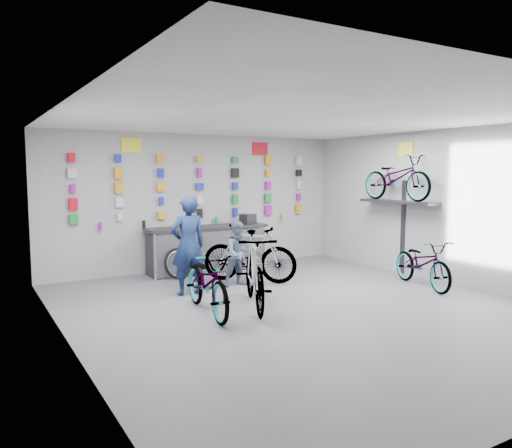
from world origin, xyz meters
TOP-DOWN VIEW (x-y plane):
  - floor at (0.00, 0.00)m, footprint 8.00×8.00m
  - ceiling at (0.00, 0.00)m, footprint 8.00×8.00m
  - wall_back at (0.00, 4.00)m, footprint 7.00×0.00m
  - wall_left at (-3.50, 0.00)m, footprint 0.00×8.00m
  - wall_right at (3.50, 0.00)m, footprint 0.00×8.00m
  - counter at (0.00, 3.54)m, footprint 2.70×0.66m
  - merch_wall at (0.02, 3.93)m, footprint 5.56×0.08m
  - wall_bracket at (3.33, 1.20)m, footprint 0.39×1.90m
  - sign_left at (-1.50, 3.98)m, footprint 0.42×0.02m
  - sign_right at (1.60, 3.98)m, footprint 0.42×0.02m
  - sign_side at (3.48, 1.20)m, footprint 0.02×0.40m
  - bike_left at (-1.40, 0.56)m, footprint 0.89×1.95m
  - bike_center at (-0.62, 0.47)m, footprint 1.34×2.10m
  - bike_right at (2.86, 0.11)m, footprint 1.06×1.85m
  - bike_service at (0.25, 2.15)m, footprint 1.71×1.75m
  - bike_wall at (3.25, 1.20)m, footprint 0.63×1.80m
  - clerk at (-1.18, 1.83)m, footprint 0.66×0.45m
  - customer at (-0.08, 1.98)m, footprint 0.62×0.49m
  - spare_wheel at (-0.85, 3.17)m, footprint 0.67×0.35m
  - register at (1.02, 3.55)m, footprint 0.32×0.34m

SIDE VIEW (x-z plane):
  - floor at x=0.00m, z-range 0.00..0.00m
  - spare_wheel at x=-0.85m, z-range -0.01..0.63m
  - bike_right at x=2.86m, z-range 0.00..0.92m
  - counter at x=0.00m, z-range -0.01..0.99m
  - bike_left at x=-1.40m, z-range 0.00..0.99m
  - bike_service at x=0.25m, z-range 0.00..1.15m
  - bike_center at x=-0.62m, z-range 0.00..1.22m
  - customer at x=-0.08m, z-range 0.00..1.24m
  - clerk at x=-1.18m, z-range 0.00..1.77m
  - register at x=1.02m, z-range 1.00..1.22m
  - wall_bracket at x=3.33m, z-range 0.46..2.46m
  - wall_back at x=0.00m, z-range -2.00..5.00m
  - wall_left at x=-3.50m, z-range -2.50..5.50m
  - wall_right at x=3.50m, z-range -2.50..5.50m
  - merch_wall at x=0.02m, z-range 1.02..2.58m
  - bike_wall at x=3.25m, z-range 1.58..2.53m
  - sign_side at x=3.48m, z-range 2.50..2.80m
  - sign_left at x=-1.50m, z-range 2.57..2.87m
  - sign_right at x=1.60m, z-range 2.57..2.87m
  - ceiling at x=0.00m, z-range 3.00..3.00m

